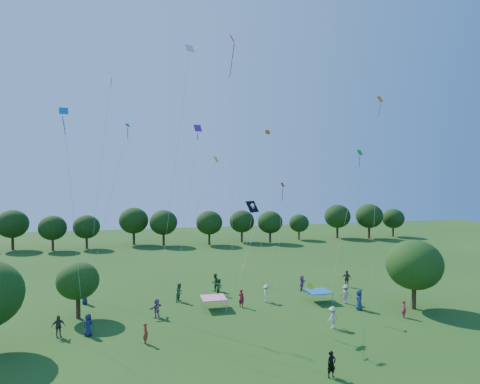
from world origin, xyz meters
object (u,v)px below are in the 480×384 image
Objects in this scene: tent_blue at (319,291)px; pirate_kite at (253,208)px; near_tree_north at (78,281)px; man_in_black at (331,364)px; red_high_kite at (232,87)px; near_tree_east at (414,265)px; tent_red_stripe at (214,298)px.

pirate_kite is (-7.53, -2.96, 8.56)m from tent_blue.
man_in_black is (16.46, -15.23, -2.47)m from near_tree_north.
red_high_kite is (13.37, -1.40, 16.97)m from near_tree_north.
near_tree_north is at bearing 171.15° from near_tree_east.
pirate_kite is (-15.22, 1.18, 5.46)m from near_tree_east.
man_in_black is at bearing -42.78° from near_tree_north.
pirate_kite is at bearing -158.53° from tent_blue.
near_tree_north is 0.56× the size of pirate_kite.
man_in_black is 14.76m from pirate_kite.
tent_red_stripe is at bearing 98.26° from man_in_black.
man_in_black reaches higher than tent_blue.
red_high_kite is at bearing -174.36° from tent_blue.
tent_red_stripe is at bearing 166.24° from near_tree_east.
pirate_kite reaches higher than man_in_black.
red_high_kite is at bearing 93.79° from man_in_black.
tent_red_stripe is at bearing 178.42° from tent_blue.
tent_red_stripe is 0.25× the size of pirate_kite.
near_tree_east is at bearing -11.15° from red_high_kite.
near_tree_north is 21.65m from red_high_kite.
near_tree_north reaches higher than man_in_black.
near_tree_east is 9.26m from tent_blue.
near_tree_east is at bearing 29.32° from man_in_black.
near_tree_east is at bearing -13.76° from tent_red_stripe.
pirate_kite is at bearing 89.65° from man_in_black.
near_tree_east is 2.93× the size of tent_red_stripe.
red_high_kite reaches higher than tent_red_stripe.
red_high_kite is (-3.08, 13.83, 19.45)m from man_in_black.
tent_blue is 11.78m from pirate_kite.
pirate_kite is (-1.74, 11.75, 8.76)m from man_in_black.
near_tree_east is 23.35m from red_high_kite.
near_tree_north is 2.98× the size of man_in_black.
red_high_kite reaches higher than near_tree_east.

